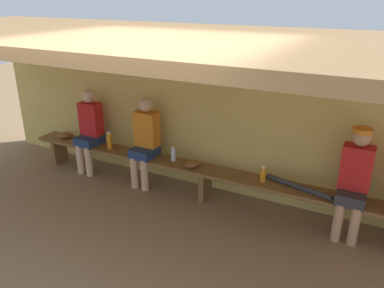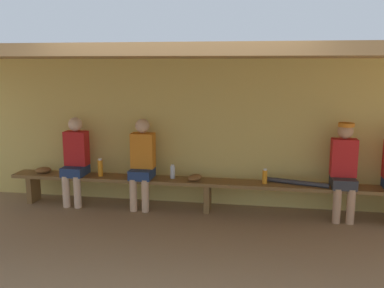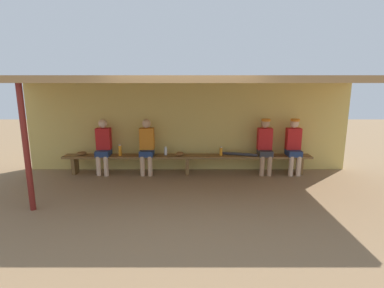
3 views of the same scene
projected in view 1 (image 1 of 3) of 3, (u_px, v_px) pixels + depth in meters
ground_plane at (143, 261)px, 4.20m from camera, size 24.00×24.00×0.00m
back_wall at (220, 115)px, 5.44m from camera, size 8.00×0.20×2.20m
dugout_roof at (171, 40)px, 3.94m from camera, size 8.00×2.80×0.12m
bench at (205, 174)px, 5.33m from camera, size 6.00×0.36×0.46m
player_in_white at (145, 139)px, 5.63m from camera, size 0.34×0.42×1.34m
player_with_sunglasses at (354, 178)px, 4.40m from camera, size 0.34×0.42×1.34m
player_in_blue at (89, 128)px, 6.08m from camera, size 0.34×0.42×1.34m
water_bottle_clear at (109, 141)px, 5.94m from camera, size 0.08×0.08×0.27m
water_bottle_green at (263, 174)px, 4.91m from camera, size 0.07×0.07×0.22m
water_bottle_blue at (173, 154)px, 5.53m from camera, size 0.07×0.07×0.21m
baseball_glove_worn at (193, 164)px, 5.35m from camera, size 0.27×0.29×0.09m
baseball_glove_tan at (66, 135)px, 6.41m from camera, size 0.29×0.27×0.09m
baseball_bat at (298, 186)px, 4.75m from camera, size 0.86×0.29×0.07m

